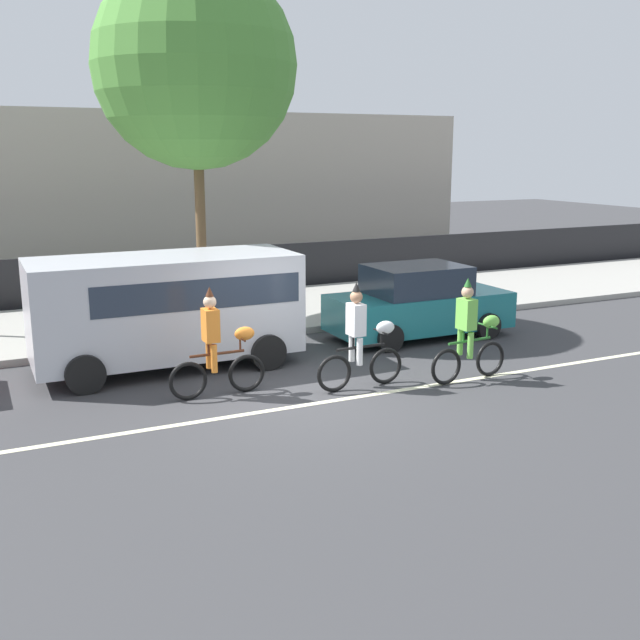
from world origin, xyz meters
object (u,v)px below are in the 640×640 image
Objects in this scene: parked_van_silver at (169,303)px; parked_car_teal at (418,303)px; parade_cyclist_orange at (218,348)px; parade_cyclist_zebra at (361,342)px; parade_cyclist_lime at (470,336)px.

parked_car_teal is (5.65, -0.02, -0.50)m from parked_van_silver.
parked_van_silver is (-0.29, 2.10, 0.44)m from parade_cyclist_orange.
parked_car_teal is (2.94, 2.74, -0.06)m from parade_cyclist_zebra.
parked_van_silver reaches higher than parade_cyclist_orange.
parked_van_silver reaches higher than parade_cyclist_lime.
parade_cyclist_zebra is 0.47× the size of parked_car_teal.
parade_cyclist_zebra is (2.42, -0.66, 0.00)m from parade_cyclist_orange.
parade_cyclist_orange reaches higher than parked_car_teal.
parked_van_silver reaches higher than parked_car_teal.
parade_cyclist_orange and parade_cyclist_zebra have the same top height.
parade_cyclist_zebra is at bearing -15.22° from parade_cyclist_orange.
parade_cyclist_lime is (2.01, -0.46, 0.00)m from parade_cyclist_zebra.
parked_car_teal is at bearing 43.01° from parade_cyclist_zebra.
parade_cyclist_zebra is 2.06m from parade_cyclist_lime.
parade_cyclist_zebra is 1.00× the size of parade_cyclist_lime.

